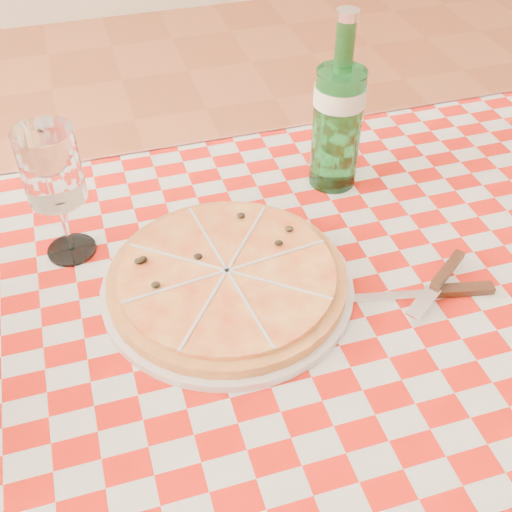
{
  "coord_description": "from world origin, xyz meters",
  "views": [
    {
      "loc": [
        -0.21,
        -0.55,
        1.4
      ],
      "look_at": [
        -0.02,
        0.06,
        0.82
      ],
      "focal_mm": 45.0,
      "sensor_mm": 36.0,
      "label": 1
    }
  ],
  "objects_px": {
    "dining_table": "(281,361)",
    "water_bottle": "(339,104)",
    "pizza_plate": "(227,278)",
    "wine_glass": "(58,196)"
  },
  "relations": [
    {
      "from": "dining_table",
      "to": "water_bottle",
      "type": "relative_size",
      "value": 4.12
    },
    {
      "from": "pizza_plate",
      "to": "water_bottle",
      "type": "distance_m",
      "value": 0.33
    },
    {
      "from": "dining_table",
      "to": "pizza_plate",
      "type": "height_order",
      "value": "pizza_plate"
    },
    {
      "from": "dining_table",
      "to": "water_bottle",
      "type": "xyz_separation_m",
      "value": [
        0.18,
        0.27,
        0.24
      ]
    },
    {
      "from": "water_bottle",
      "to": "wine_glass",
      "type": "distance_m",
      "value": 0.44
    },
    {
      "from": "pizza_plate",
      "to": "wine_glass",
      "type": "distance_m",
      "value": 0.26
    },
    {
      "from": "water_bottle",
      "to": "wine_glass",
      "type": "height_order",
      "value": "water_bottle"
    },
    {
      "from": "dining_table",
      "to": "water_bottle",
      "type": "distance_m",
      "value": 0.4
    },
    {
      "from": "dining_table",
      "to": "pizza_plate",
      "type": "bearing_deg",
      "value": 131.03
    },
    {
      "from": "water_bottle",
      "to": "wine_glass",
      "type": "xyz_separation_m",
      "value": [
        -0.44,
        -0.05,
        -0.04
      ]
    }
  ]
}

